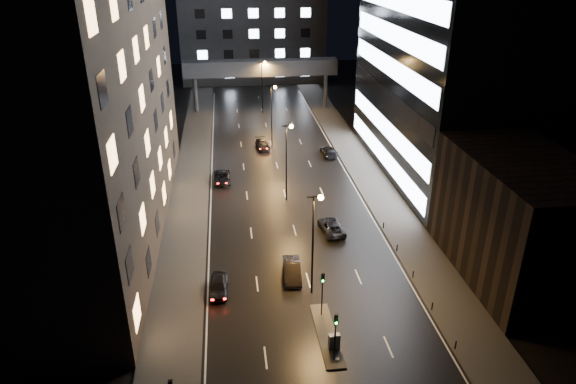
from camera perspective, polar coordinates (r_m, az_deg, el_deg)
name	(u,v)px	position (r m, az deg, el deg)	size (l,w,h in m)	color
ground	(277,165)	(77.12, -1.24, 2.98)	(160.00, 160.00, 0.00)	black
sidewalk_left	(191,182)	(72.38, -10.72, 1.05)	(5.00, 110.00, 0.15)	#383533
sidewalk_right	(367,174)	(74.76, 8.74, 2.01)	(5.00, 110.00, 0.15)	#383533
building_left	(69,51)	(57.94, -23.12, 14.21)	(15.00, 48.00, 40.00)	#2D2319
building_right_low	(518,219)	(53.56, 24.22, -2.77)	(10.00, 18.00, 12.00)	black
building_right_glass	(470,8)	(74.63, 19.54, 18.75)	(20.00, 36.00, 45.00)	black
building_far	(252,27)	(130.34, -4.02, 17.77)	(34.00, 14.00, 25.00)	#333335
skybridge	(261,69)	(103.43, -3.02, 13.54)	(30.00, 3.00, 10.00)	#333335
median_island	(327,334)	(44.60, 4.33, -15.50)	(1.60, 8.00, 0.15)	#383533
traffic_signal_near	(322,287)	(44.66, 3.84, -10.50)	(0.28, 0.34, 4.40)	black
traffic_signal_far	(336,330)	(40.41, 5.31, -14.99)	(0.28, 0.34, 4.40)	black
bollard_row	(422,290)	(50.28, 14.68, -10.51)	(0.12, 25.12, 0.90)	black
streetlight_near	(315,232)	(45.70, 2.99, -4.49)	(1.45, 0.50, 10.15)	black
streetlight_mid_a	(288,153)	(63.66, -0.04, 4.37)	(1.45, 0.50, 10.15)	black
streetlight_mid_b	(272,109)	(82.56, -1.74, 9.26)	(1.45, 0.50, 10.15)	black
streetlight_far	(263,80)	(101.88, -2.82, 12.30)	(1.45, 0.50, 10.15)	black
car_away_a	(219,286)	(49.24, -7.73, -10.29)	(1.69, 4.19, 1.43)	black
car_away_b	(292,270)	(50.83, 0.45, -8.68)	(1.64, 4.71, 1.55)	black
car_away_c	(222,177)	(71.76, -7.34, 1.61)	(2.26, 4.89, 1.36)	black
car_away_d	(263,145)	(83.79, -2.85, 5.29)	(1.87, 4.59, 1.33)	black
car_toward_a	(331,227)	(58.73, 4.84, -3.85)	(2.30, 4.99, 1.39)	black
car_toward_b	(329,151)	(80.90, 4.54, 4.53)	(1.99, 4.89, 1.42)	black
utility_cabinet	(334,341)	(42.84, 5.14, -16.21)	(0.91, 0.44, 1.37)	#565558
cone_a	(337,360)	(42.24, 5.49, -18.04)	(0.38, 0.38, 0.48)	#EE520C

